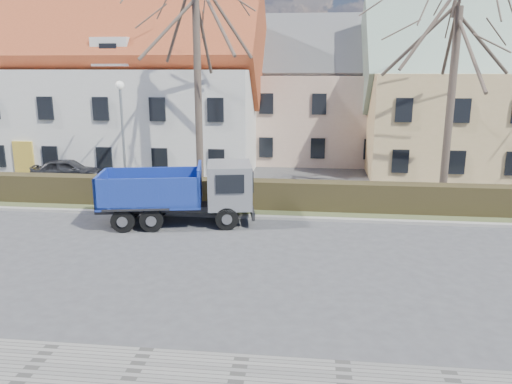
# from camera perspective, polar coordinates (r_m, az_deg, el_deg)

# --- Properties ---
(ground) EXTENTS (120.00, 120.00, 0.00)m
(ground) POSITION_cam_1_polar(r_m,az_deg,el_deg) (17.52, -6.03, -7.26)
(ground) COLOR #3F3F42
(curb_far) EXTENTS (80.00, 0.30, 0.12)m
(curb_far) POSITION_cam_1_polar(r_m,az_deg,el_deg) (21.76, -3.43, -2.74)
(curb_far) COLOR gray
(curb_far) RESTS_ON ground
(grass_strip) EXTENTS (80.00, 3.00, 0.10)m
(grass_strip) POSITION_cam_1_polar(r_m,az_deg,el_deg) (23.28, -2.76, -1.64)
(grass_strip) COLOR #404929
(grass_strip) RESTS_ON ground
(hedge) EXTENTS (60.00, 0.90, 1.30)m
(hedge) POSITION_cam_1_polar(r_m,az_deg,el_deg) (22.93, -2.86, -0.33)
(hedge) COLOR #2C2516
(hedge) RESTS_ON ground
(building_white) EXTENTS (26.80, 10.80, 9.50)m
(building_white) POSITION_cam_1_polar(r_m,az_deg,el_deg) (36.03, -21.40, 10.60)
(building_white) COLOR silver
(building_white) RESTS_ON ground
(building_pink) EXTENTS (10.80, 8.80, 8.00)m
(building_pink) POSITION_cam_1_polar(r_m,az_deg,el_deg) (35.99, 7.17, 10.24)
(building_pink) COLOR #C8A48D
(building_pink) RESTS_ON ground
(tree_1) EXTENTS (9.20, 9.20, 12.65)m
(tree_1) POSITION_cam_1_polar(r_m,az_deg,el_deg) (25.05, -6.72, 13.94)
(tree_1) COLOR #473A31
(tree_1) RESTS_ON ground
(tree_2) EXTENTS (8.00, 8.00, 11.00)m
(tree_2) POSITION_cam_1_polar(r_m,az_deg,el_deg) (25.23, 21.51, 11.20)
(tree_2) COLOR #473A31
(tree_2) RESTS_ON ground
(dump_truck) EXTENTS (6.86, 3.62, 2.61)m
(dump_truck) POSITION_cam_1_polar(r_m,az_deg,el_deg) (20.83, -9.60, -0.14)
(dump_truck) COLOR navy
(dump_truck) RESTS_ON ground
(streetlight) EXTENTS (0.45, 0.45, 5.80)m
(streetlight) POSITION_cam_1_polar(r_m,az_deg,el_deg) (24.86, -14.92, 5.64)
(streetlight) COLOR gray
(streetlight) RESTS_ON ground
(cart_frame) EXTENTS (0.69, 0.56, 0.55)m
(cart_frame) POSITION_cam_1_polar(r_m,az_deg,el_deg) (22.69, -12.01, -1.76)
(cart_frame) COLOR silver
(cart_frame) RESTS_ON ground
(parked_car_a) EXTENTS (4.18, 2.45, 1.34)m
(parked_car_a) POSITION_cam_1_polar(r_m,az_deg,el_deg) (30.29, -20.73, 2.36)
(parked_car_a) COLOR #242428
(parked_car_a) RESTS_ON ground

